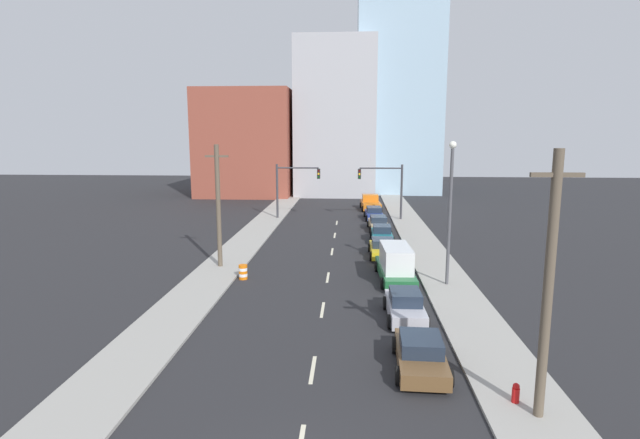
# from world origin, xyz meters

# --- Properties ---
(sidewalk_left) EXTENTS (3.21, 96.00, 0.13)m
(sidewalk_left) POSITION_xyz_m (-7.57, 48.00, 0.07)
(sidewalk_left) COLOR #9E9B93
(sidewalk_left) RESTS_ON ground
(sidewalk_right) EXTENTS (3.21, 96.00, 0.13)m
(sidewalk_right) POSITION_xyz_m (7.57, 48.00, 0.07)
(sidewalk_right) COLOR #9E9B93
(sidewalk_right) RESTS_ON ground
(lane_stripe_at_7m) EXTENTS (0.16, 2.40, 0.01)m
(lane_stripe_at_7m) POSITION_xyz_m (0.00, 7.05, 0.00)
(lane_stripe_at_7m) COLOR beige
(lane_stripe_at_7m) RESTS_ON ground
(lane_stripe_at_14m) EXTENTS (0.16, 2.40, 0.01)m
(lane_stripe_at_14m) POSITION_xyz_m (0.00, 13.94, 0.00)
(lane_stripe_at_14m) COLOR beige
(lane_stripe_at_14m) RESTS_ON ground
(lane_stripe_at_20m) EXTENTS (0.16, 2.40, 0.01)m
(lane_stripe_at_20m) POSITION_xyz_m (0.00, 20.08, 0.00)
(lane_stripe_at_20m) COLOR beige
(lane_stripe_at_20m) RESTS_ON ground
(lane_stripe_at_27m) EXTENTS (0.16, 2.40, 0.01)m
(lane_stripe_at_27m) POSITION_xyz_m (0.00, 27.38, 0.00)
(lane_stripe_at_27m) COLOR beige
(lane_stripe_at_27m) RESTS_ON ground
(lane_stripe_at_34m) EXTENTS (0.16, 2.40, 0.01)m
(lane_stripe_at_34m) POSITION_xyz_m (0.00, 33.93, 0.00)
(lane_stripe_at_34m) COLOR beige
(lane_stripe_at_34m) RESTS_ON ground
(lane_stripe_at_41m) EXTENTS (0.16, 2.40, 0.01)m
(lane_stripe_at_41m) POSITION_xyz_m (0.00, 40.56, 0.00)
(lane_stripe_at_41m) COLOR beige
(lane_stripe_at_41m) RESTS_ON ground
(building_brick_left) EXTENTS (14.00, 16.00, 15.88)m
(building_brick_left) POSITION_xyz_m (-14.54, 66.76, 7.94)
(building_brick_left) COLOR brown
(building_brick_left) RESTS_ON ground
(building_office_center) EXTENTS (12.00, 20.00, 23.25)m
(building_office_center) POSITION_xyz_m (-0.99, 70.76, 11.63)
(building_office_center) COLOR #A8A8AD
(building_office_center) RESTS_ON ground
(building_glass_right) EXTENTS (13.00, 20.00, 37.55)m
(building_glass_right) POSITION_xyz_m (8.85, 74.76, 18.78)
(building_glass_right) COLOR #99B7CC
(building_glass_right) RESTS_ON ground
(traffic_signal_left) EXTENTS (4.87, 0.35, 6.06)m
(traffic_signal_left) POSITION_xyz_m (-5.22, 42.74, 3.98)
(traffic_signal_left) COLOR #38383D
(traffic_signal_left) RESTS_ON ground
(traffic_signal_right) EXTENTS (4.87, 0.35, 6.06)m
(traffic_signal_right) POSITION_xyz_m (5.53, 42.74, 3.98)
(traffic_signal_right) COLOR #38383D
(traffic_signal_right) RESTS_ON ground
(utility_pole_right_near) EXTENTS (1.60, 0.32, 8.86)m
(utility_pole_right_near) POSITION_xyz_m (7.69, 4.02, 4.55)
(utility_pole_right_near) COLOR brown
(utility_pole_right_near) RESTS_ON ground
(utility_pole_left_mid) EXTENTS (1.60, 0.32, 8.60)m
(utility_pole_left_mid) POSITION_xyz_m (-7.66, 22.01, 4.42)
(utility_pole_left_mid) COLOR brown
(utility_pole_left_mid) RESTS_ON ground
(traffic_barrel) EXTENTS (0.56, 0.56, 0.95)m
(traffic_barrel) POSITION_xyz_m (-5.47, 19.35, 0.47)
(traffic_barrel) COLOR orange
(traffic_barrel) RESTS_ON ground
(street_lamp) EXTENTS (0.44, 0.44, 8.88)m
(street_lamp) POSITION_xyz_m (7.43, 18.65, 5.11)
(street_lamp) COLOR #4C4C51
(street_lamp) RESTS_ON ground
(fire_hydrant) EXTENTS (0.26, 0.26, 0.84)m
(fire_hydrant) POSITION_xyz_m (7.20, 4.80, 0.41)
(fire_hydrant) COLOR red
(fire_hydrant) RESTS_ON ground
(sedan_brown) EXTENTS (2.25, 4.52, 1.35)m
(sedan_brown) POSITION_xyz_m (4.29, 7.40, 0.63)
(sedan_brown) COLOR brown
(sedan_brown) RESTS_ON ground
(sedan_silver) EXTENTS (2.04, 4.42, 1.47)m
(sedan_silver) POSITION_xyz_m (4.26, 12.91, 0.68)
(sedan_silver) COLOR #B2B2BC
(sedan_silver) RESTS_ON ground
(box_truck_green) EXTENTS (2.45, 6.36, 2.29)m
(box_truck_green) POSITION_xyz_m (4.36, 19.68, 1.08)
(box_truck_green) COLOR #1E6033
(box_truck_green) RESTS_ON ground
(sedan_yellow) EXTENTS (2.15, 4.47, 1.39)m
(sedan_yellow) POSITION_xyz_m (3.94, 26.01, 0.64)
(sedan_yellow) COLOR gold
(sedan_yellow) RESTS_ON ground
(sedan_teal) EXTENTS (2.03, 4.31, 1.43)m
(sedan_teal) POSITION_xyz_m (4.20, 31.54, 0.66)
(sedan_teal) COLOR #196B75
(sedan_teal) RESTS_ON ground
(sedan_tan) EXTENTS (2.12, 4.83, 1.39)m
(sedan_tan) POSITION_xyz_m (4.18, 36.88, 0.63)
(sedan_tan) COLOR tan
(sedan_tan) RESTS_ON ground
(sedan_blue) EXTENTS (2.18, 4.76, 1.38)m
(sedan_blue) POSITION_xyz_m (4.04, 43.14, 0.64)
(sedan_blue) COLOR navy
(sedan_blue) RESTS_ON ground
(pickup_truck_orange) EXTENTS (2.68, 5.34, 1.82)m
(pickup_truck_orange) POSITION_xyz_m (3.94, 50.37, 0.75)
(pickup_truck_orange) COLOR orange
(pickup_truck_orange) RESTS_ON ground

